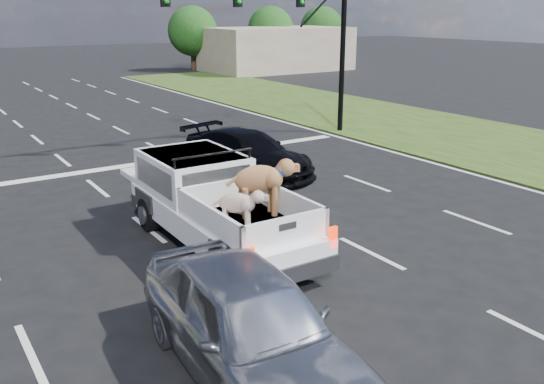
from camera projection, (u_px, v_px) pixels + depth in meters
The scene contains 11 objects.
ground at pixel (306, 273), 11.55m from camera, with size 160.00×160.00×0.00m, color black.
road_markings at pixel (172, 190), 16.78m from camera, with size 17.75×60.00×0.01m.
grass_shoulder_right at pixel (477, 140), 23.13m from camera, with size 8.00×60.00×0.06m, color #233D12.
traffic_signal at pixel (296, 18), 22.25m from camera, with size 9.11×0.31×7.00m.
building_right at pixel (277, 49), 49.61m from camera, with size 12.00×7.00×3.60m, color #BBA98F.
tree_far_d at pixel (192, 31), 49.20m from camera, with size 4.20×4.20×5.40m.
tree_far_e at pixel (271, 29), 53.39m from camera, with size 4.20×4.20×5.40m.
tree_far_f at pixel (322, 28), 56.53m from camera, with size 4.20×4.20×5.40m.
pickup_truck at pixel (216, 202), 12.63m from camera, with size 2.34×5.68×2.12m.
silver_sedan at pixel (249, 324), 8.10m from camera, with size 1.93×4.78×1.63m, color #ADAFB5.
black_coupe at pixel (247, 153), 18.27m from camera, with size 1.95×4.81×1.39m, color black.
Camera 1 is at (-6.35, -8.41, 5.04)m, focal length 38.00 mm.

